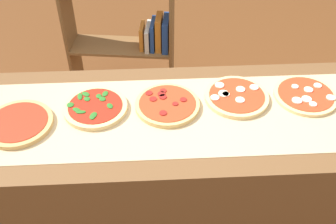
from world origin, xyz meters
The scene contains 8 objects.
counter centered at (0.00, 0.00, 0.46)m, with size 2.44×0.71×0.92m, color brown.
parchment_paper centered at (0.00, 0.00, 0.92)m, with size 2.30×0.51×0.00m, color tan.
pizza_plain_0 centered at (-0.64, -0.03, 0.93)m, with size 0.29×0.29×0.02m.
pizza_spinach_1 centered at (-0.32, 0.05, 0.93)m, with size 0.28×0.28×0.03m.
pizza_pepperoni_2 centered at (0.00, 0.06, 0.93)m, with size 0.29×0.29×0.03m.
pizza_mozzarella_3 centered at (0.32, 0.10, 0.93)m, with size 0.29×0.29×0.03m.
pizza_mozzarella_4 centered at (0.64, 0.09, 0.93)m, with size 0.29×0.29×0.02m.
bookshelf centered at (-0.18, 1.20, 0.74)m, with size 0.78×0.35×1.51m.
Camera 1 is at (-0.07, -1.30, 2.11)m, focal length 43.12 mm.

